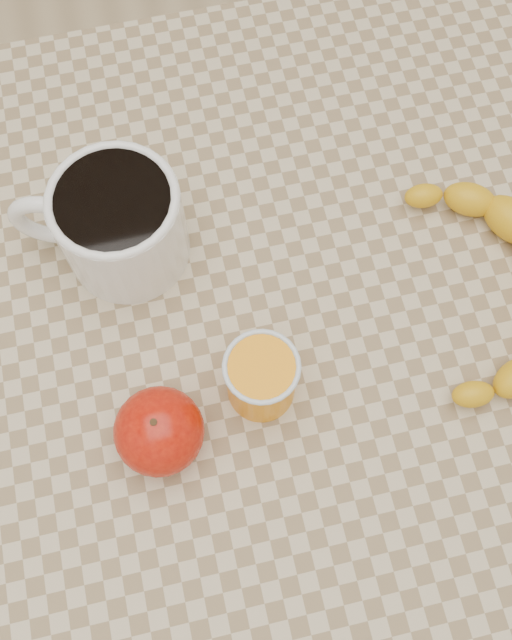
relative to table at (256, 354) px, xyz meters
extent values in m
plane|color=tan|center=(0.00, 0.00, -0.66)|extent=(3.00, 3.00, 0.00)
cube|color=tan|center=(0.00, 0.00, 0.07)|extent=(0.80, 0.80, 0.04)
cube|color=olive|center=(0.00, 0.00, 0.02)|extent=(0.74, 0.74, 0.06)
cylinder|color=olive|center=(0.35, 0.35, -0.31)|extent=(0.05, 0.05, 0.71)
cylinder|color=white|center=(-0.11, 0.11, 0.14)|extent=(0.15, 0.15, 0.10)
cylinder|color=black|center=(-0.11, 0.11, 0.18)|extent=(0.10, 0.10, 0.01)
torus|color=white|center=(-0.11, 0.11, 0.18)|extent=(0.12, 0.12, 0.01)
torus|color=white|center=(-0.17, 0.13, 0.14)|extent=(0.08, 0.04, 0.08)
cylinder|color=orange|center=(-0.01, -0.06, 0.12)|extent=(0.06, 0.06, 0.08)
torus|color=silver|center=(-0.01, -0.06, 0.16)|extent=(0.07, 0.07, 0.00)
ellipsoid|color=#980B05|center=(-0.11, -0.09, 0.12)|extent=(0.10, 0.10, 0.07)
cylinder|color=#382311|center=(-0.11, -0.09, 0.15)|extent=(0.01, 0.01, 0.01)
camera|label=1|loc=(-0.05, -0.23, 0.74)|focal=40.00mm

